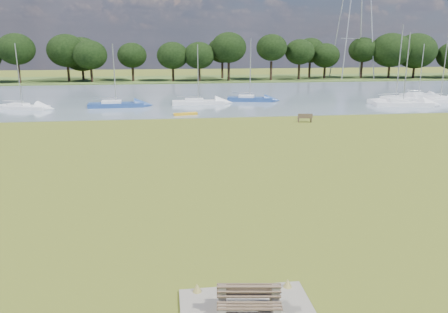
{
  "coord_description": "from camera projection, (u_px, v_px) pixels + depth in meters",
  "views": [
    {
      "loc": [
        -2.28,
        -25.63,
        8.27
      ],
      "look_at": [
        0.79,
        -2.0,
        1.94
      ],
      "focal_mm": 35.0,
      "sensor_mm": 36.0,
      "label": 1
    }
  ],
  "objects": [
    {
      "name": "tree_line",
      "position": [
        206.0,
        52.0,
        91.38
      ],
      "size": [
        152.37,
        8.29,
        10.03
      ],
      "color": "black",
      "rests_on": "far_bank"
    },
    {
      "name": "sailboat_5",
      "position": [
        198.0,
        101.0,
        58.46
      ],
      "size": [
        6.95,
        1.96,
        7.78
      ],
      "rotation": [
        0.0,
        0.0,
        -0.0
      ],
      "color": "white",
      "rests_on": "river"
    },
    {
      "name": "bench_pair",
      "position": [
        249.0,
        301.0,
        13.42
      ],
      "size": [
        2.09,
        1.4,
        1.06
      ],
      "rotation": [
        0.0,
        0.0,
        -0.13
      ],
      "color": "gray",
      "rests_on": "concrete_pad"
    },
    {
      "name": "ground",
      "position": [
        207.0,
        179.0,
        26.97
      ],
      "size": [
        220.0,
        220.0,
        0.0
      ],
      "primitive_type": "plane",
      "color": "olive"
    },
    {
      "name": "sailboat_7",
      "position": [
        395.0,
        99.0,
        60.21
      ],
      "size": [
        8.6,
        4.96,
        10.31
      ],
      "rotation": [
        0.0,
        0.0,
        0.34
      ],
      "color": "white",
      "rests_on": "river"
    },
    {
      "name": "river",
      "position": [
        182.0,
        96.0,
        67.23
      ],
      "size": [
        220.0,
        40.0,
        0.1
      ],
      "primitive_type": "cube",
      "color": "slate",
      "rests_on": "ground"
    },
    {
      "name": "sailboat_3",
      "position": [
        115.0,
        103.0,
        55.8
      ],
      "size": [
        7.04,
        2.32,
        7.88
      ],
      "rotation": [
        0.0,
        0.0,
        0.05
      ],
      "color": "navy",
      "rests_on": "river"
    },
    {
      "name": "kayak",
      "position": [
        186.0,
        114.0,
        49.89
      ],
      "size": [
        2.79,
        1.27,
        0.27
      ],
      "primitive_type": "cube",
      "rotation": [
        0.0,
        0.0,
        0.24
      ],
      "color": "gold",
      "rests_on": "river"
    },
    {
      "name": "sailboat_6",
      "position": [
        22.0,
        106.0,
        54.32
      ],
      "size": [
        6.87,
        3.87,
        7.96
      ],
      "rotation": [
        0.0,
        0.0,
        -0.32
      ],
      "color": "white",
      "rests_on": "river"
    },
    {
      "name": "riverbank_bench",
      "position": [
        305.0,
        118.0,
        45.68
      ],
      "size": [
        1.56,
        0.65,
        0.93
      ],
      "rotation": [
        0.0,
        0.0,
        -0.13
      ],
      "color": "brown",
      "rests_on": "ground"
    },
    {
      "name": "sailboat_8",
      "position": [
        418.0,
        94.0,
        66.02
      ],
      "size": [
        5.39,
        1.65,
        7.82
      ],
      "rotation": [
        0.0,
        0.0,
        -0.03
      ],
      "color": "white",
      "rests_on": "river"
    },
    {
      "name": "far_bank",
      "position": [
        177.0,
        80.0,
        95.99
      ],
      "size": [
        220.0,
        20.0,
        0.4
      ],
      "primitive_type": "cube",
      "color": "#4C6626",
      "rests_on": "ground"
    },
    {
      "name": "sailboat_0",
      "position": [
        402.0,
        102.0,
        56.84
      ],
      "size": [
        7.57,
        3.22,
        9.3
      ],
      "rotation": [
        0.0,
        0.0,
        -0.16
      ],
      "color": "white",
      "rests_on": "river"
    },
    {
      "name": "sailboat_1",
      "position": [
        440.0,
        99.0,
        60.41
      ],
      "size": [
        8.52,
        4.71,
        10.07
      ],
      "rotation": [
        0.0,
        0.0,
        0.31
      ],
      "color": "white",
      "rests_on": "river"
    },
    {
      "name": "sailboat_2",
      "position": [
        249.0,
        98.0,
        61.19
      ],
      "size": [
        6.44,
        3.02,
        8.58
      ],
      "rotation": [
        0.0,
        0.0,
        -0.21
      ],
      "color": "navy",
      "rests_on": "river"
    }
  ]
}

